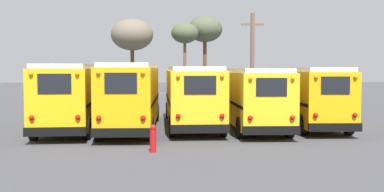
# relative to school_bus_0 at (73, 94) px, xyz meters

# --- Properties ---
(ground_plane) EXTENTS (160.00, 160.00, 0.00)m
(ground_plane) POSITION_rel_school_bus_0_xyz_m (6.16, 0.20, -1.80)
(ground_plane) COLOR #424247
(school_bus_0) EXTENTS (3.12, 10.95, 3.30)m
(school_bus_0) POSITION_rel_school_bus_0_xyz_m (0.00, 0.00, 0.00)
(school_bus_0) COLOR yellow
(school_bus_0) RESTS_ON ground
(school_bus_1) EXTENTS (2.55, 10.52, 3.35)m
(school_bus_1) POSITION_rel_school_bus_0_xyz_m (3.08, -0.60, 0.02)
(school_bus_1) COLOR #EAAA0F
(school_bus_1) RESTS_ON ground
(school_bus_2) EXTENTS (2.82, 10.78, 3.19)m
(school_bus_2) POSITION_rel_school_bus_0_xyz_m (6.16, 0.59, -0.06)
(school_bus_2) COLOR yellow
(school_bus_2) RESTS_ON ground
(school_bus_3) EXTENTS (2.51, 9.52, 3.11)m
(school_bus_3) POSITION_rel_school_bus_0_xyz_m (9.24, -0.55, -0.11)
(school_bus_3) COLOR yellow
(school_bus_3) RESTS_ON ground
(school_bus_4) EXTENTS (2.60, 10.61, 3.15)m
(school_bus_4) POSITION_rel_school_bus_0_xyz_m (12.32, 0.78, -0.08)
(school_bus_4) COLOR #EAAA0F
(school_bus_4) RESTS_ON ground
(utility_pole) EXTENTS (1.80, 0.31, 7.40)m
(utility_pole) POSITION_rel_school_bus_0_xyz_m (11.46, 12.30, 2.04)
(utility_pole) COLOR brown
(utility_pole) RESTS_ON ground
(bare_tree_0) EXTENTS (3.37, 3.37, 7.06)m
(bare_tree_0) POSITION_rel_school_bus_0_xyz_m (2.02, 13.72, 3.95)
(bare_tree_0) COLOR brown
(bare_tree_0) RESTS_ON ground
(bare_tree_1) EXTENTS (2.44, 2.44, 7.18)m
(bare_tree_1) POSITION_rel_school_bus_0_xyz_m (6.37, 18.15, 4.34)
(bare_tree_1) COLOR brown
(bare_tree_1) RESTS_ON ground
(bare_tree_2) EXTENTS (3.28, 3.28, 8.01)m
(bare_tree_2) POSITION_rel_school_bus_0_xyz_m (8.33, 20.14, 4.88)
(bare_tree_2) COLOR brown
(bare_tree_2) RESTS_ON ground
(fence_line) EXTENTS (20.38, 0.06, 1.42)m
(fence_line) POSITION_rel_school_bus_0_xyz_m (6.16, 7.81, -0.80)
(fence_line) COLOR #939399
(fence_line) RESTS_ON ground
(fire_hydrant) EXTENTS (0.24, 0.24, 1.03)m
(fire_hydrant) POSITION_rel_school_bus_0_xyz_m (4.36, -7.30, -1.27)
(fire_hydrant) COLOR #B21414
(fire_hydrant) RESTS_ON ground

